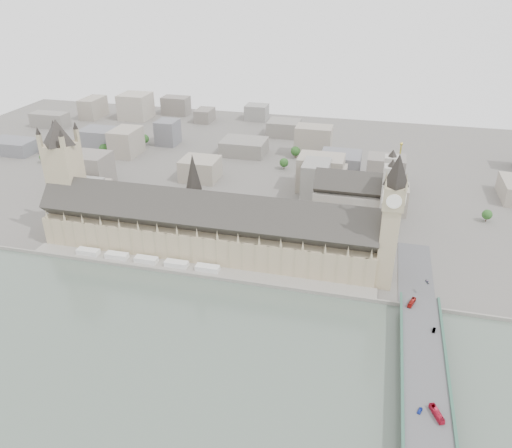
% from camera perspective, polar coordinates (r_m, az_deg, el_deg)
% --- Properties ---
extents(ground, '(900.00, 900.00, 0.00)m').
position_cam_1_polar(ground, '(388.24, -6.60, -4.80)').
color(ground, '#595651').
rests_on(ground, ground).
extents(river_thames, '(600.00, 600.00, 0.00)m').
position_cam_1_polar(river_thames, '(277.57, -19.29, -22.43)').
color(river_thames, '#4D5B50').
rests_on(river_thames, ground).
extents(embankment_wall, '(600.00, 1.50, 3.00)m').
position_cam_1_polar(embankment_wall, '(375.72, -7.40, -5.78)').
color(embankment_wall, gray).
rests_on(embankment_wall, ground).
extents(river_terrace, '(270.00, 15.00, 2.00)m').
position_cam_1_polar(river_terrace, '(381.82, -7.00, -5.25)').
color(river_terrace, gray).
rests_on(river_terrace, ground).
extents(terrace_tents, '(118.00, 7.00, 4.00)m').
position_cam_1_polar(terrace_tents, '(395.34, -12.44, -4.00)').
color(terrace_tents, silver).
rests_on(terrace_tents, river_terrace).
extents(palace_of_westminster, '(265.00, 40.73, 55.44)m').
position_cam_1_polar(palace_of_westminster, '(392.89, -5.80, -0.51)').
color(palace_of_westminster, tan).
rests_on(palace_of_westminster, ground).
extents(elizabeth_tower, '(17.00, 17.00, 107.50)m').
position_cam_1_polar(elizabeth_tower, '(346.92, 15.26, 1.19)').
color(elizabeth_tower, tan).
rests_on(elizabeth_tower, ground).
extents(victoria_tower, '(30.00, 30.00, 100.00)m').
position_cam_1_polar(victoria_tower, '(438.80, -20.99, 5.47)').
color(victoria_tower, tan).
rests_on(victoria_tower, ground).
extents(central_tower, '(13.00, 13.00, 48.00)m').
position_cam_1_polar(central_tower, '(386.57, -7.13, 4.70)').
color(central_tower, gray).
rests_on(central_tower, ground).
extents(westminster_bridge, '(25.00, 325.00, 10.25)m').
position_cam_1_polar(westminster_bridge, '(298.73, 18.58, -16.54)').
color(westminster_bridge, '#474749').
rests_on(westminster_bridge, ground).
extents(bridge_parapets, '(25.00, 235.00, 1.15)m').
position_cam_1_polar(bridge_parapets, '(263.71, 19.23, -22.23)').
color(bridge_parapets, '#2F5646').
rests_on(bridge_parapets, westminster_bridge).
extents(westminster_abbey, '(68.00, 36.00, 64.00)m').
position_cam_1_polar(westminster_abbey, '(439.59, 11.33, 2.57)').
color(westminster_abbey, '#9B958B').
rests_on(westminster_abbey, ground).
extents(city_skyline_inland, '(720.00, 360.00, 38.00)m').
position_cam_1_polar(city_skyline_inland, '(594.27, 1.50, 9.05)').
color(city_skyline_inland, gray).
rests_on(city_skyline_inland, ground).
extents(park_trees, '(110.00, 30.00, 15.00)m').
position_cam_1_polar(park_trees, '(436.53, -5.20, 0.27)').
color(park_trees, '#254C1B').
rests_on(park_trees, ground).
extents(red_bus_north, '(5.88, 10.90, 2.97)m').
position_cam_1_polar(red_bus_north, '(342.32, 17.37, -8.55)').
color(red_bus_north, maroon).
rests_on(red_bus_north, westminster_bridge).
extents(red_bus_south, '(7.22, 11.98, 3.30)m').
position_cam_1_polar(red_bus_south, '(274.07, 19.96, -19.69)').
color(red_bus_south, '#B81731').
rests_on(red_bus_south, westminster_bridge).
extents(car_blue, '(3.15, 4.68, 1.48)m').
position_cam_1_polar(car_blue, '(274.11, 18.22, -19.60)').
color(car_blue, '#182F9C').
rests_on(car_blue, westminster_bridge).
extents(car_silver, '(2.44, 4.84, 1.52)m').
position_cam_1_polar(car_silver, '(324.57, 19.67, -11.34)').
color(car_silver, gray).
rests_on(car_silver, westminster_bridge).
extents(car_approach, '(3.22, 4.73, 1.27)m').
position_cam_1_polar(car_approach, '(367.68, 18.98, -6.28)').
color(car_approach, gray).
rests_on(car_approach, westminster_bridge).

